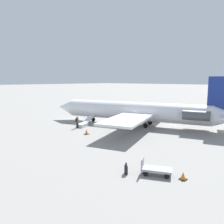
{
  "coord_description": "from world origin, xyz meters",
  "views": [
    {
      "loc": [
        -20.39,
        26.66,
        7.01
      ],
      "look_at": [
        2.88,
        1.92,
        1.98
      ],
      "focal_mm": 35.0,
      "sensor_mm": 36.0,
      "label": 1
    }
  ],
  "objects_px": {
    "boarding_stairs": "(84,124)",
    "luggage_cart": "(155,169)",
    "airplane_main": "(140,111)",
    "passenger": "(77,121)",
    "suitcase": "(126,170)"
  },
  "relations": [
    {
      "from": "luggage_cart",
      "to": "suitcase",
      "type": "distance_m",
      "value": 2.14
    },
    {
      "from": "boarding_stairs",
      "to": "airplane_main",
      "type": "bearing_deg",
      "value": -62.73
    },
    {
      "from": "airplane_main",
      "to": "passenger",
      "type": "height_order",
      "value": "airplane_main"
    },
    {
      "from": "airplane_main",
      "to": "luggage_cart",
      "type": "relative_size",
      "value": 11.56
    },
    {
      "from": "boarding_stairs",
      "to": "luggage_cart",
      "type": "relative_size",
      "value": 1.68
    },
    {
      "from": "boarding_stairs",
      "to": "passenger",
      "type": "distance_m",
      "value": 1.59
    },
    {
      "from": "passenger",
      "to": "luggage_cart",
      "type": "xyz_separation_m",
      "value": [
        -16.91,
        5.91,
        -0.54
      ]
    },
    {
      "from": "luggage_cart",
      "to": "passenger",
      "type": "bearing_deg",
      "value": -46.36
    },
    {
      "from": "boarding_stairs",
      "to": "suitcase",
      "type": "xyz_separation_m",
      "value": [
        -15.55,
        8.71,
        -0.06
      ]
    },
    {
      "from": "boarding_stairs",
      "to": "luggage_cart",
      "type": "xyz_separation_m",
      "value": [
        -17.2,
        7.34,
        0.07
      ]
    },
    {
      "from": "suitcase",
      "to": "airplane_main",
      "type": "bearing_deg",
      "value": -57.31
    },
    {
      "from": "boarding_stairs",
      "to": "suitcase",
      "type": "relative_size",
      "value": 4.69
    },
    {
      "from": "airplane_main",
      "to": "boarding_stairs",
      "type": "height_order",
      "value": "airplane_main"
    },
    {
      "from": "passenger",
      "to": "luggage_cart",
      "type": "height_order",
      "value": "passenger"
    },
    {
      "from": "passenger",
      "to": "luggage_cart",
      "type": "bearing_deg",
      "value": -128.24
    }
  ]
}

